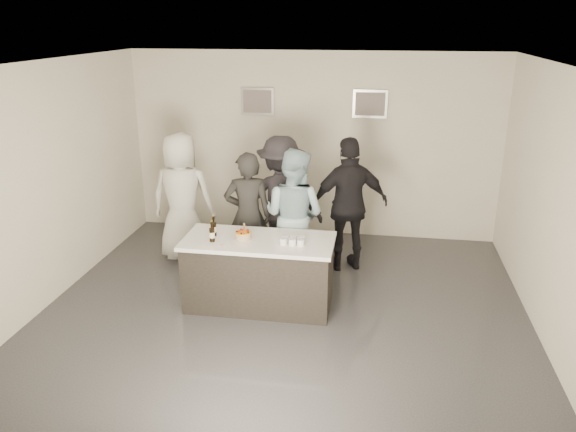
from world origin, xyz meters
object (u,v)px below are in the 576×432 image
object	(u,v)px
cake	(243,236)
person_main_black	(248,216)
bar_counter	(259,273)
person_guest_left	(182,197)
person_guest_right	(349,205)
beer_bottle_b	(212,231)
person_guest_back	(281,200)
person_main_blue	(294,215)
beer_bottle_a	(214,226)

from	to	relation	value
cake	person_main_black	distance (m)	0.85
bar_counter	person_guest_left	bearing A→B (deg)	137.61
cake	person_guest_right	bearing A→B (deg)	47.52
beer_bottle_b	bar_counter	bearing A→B (deg)	16.14
person_main_black	beer_bottle_b	bearing A→B (deg)	64.93
person_guest_right	bar_counter	bearing A→B (deg)	31.23
person_guest_back	person_main_blue	bearing A→B (deg)	111.97
beer_bottle_a	person_guest_left	world-z (taller)	person_guest_left
bar_counter	person_guest_back	distance (m)	1.55
beer_bottle_a	beer_bottle_b	size ratio (longest dim) A/B	1.00
person_main_blue	person_guest_left	size ratio (longest dim) A/B	0.97
beer_bottle_a	person_main_blue	distance (m)	1.21
cake	beer_bottle_a	xyz separation A→B (m)	(-0.38, 0.04, 0.09)
person_main_blue	person_guest_back	distance (m)	0.68
bar_counter	person_main_blue	distance (m)	1.03
person_guest_back	person_main_black	bearing A→B (deg)	59.25
beer_bottle_b	person_guest_left	size ratio (longest dim) A/B	0.14
beer_bottle_a	person_guest_back	xyz separation A→B (m)	(0.60, 1.44, -0.08)
bar_counter	person_guest_right	world-z (taller)	person_guest_right
person_main_black	person_guest_left	world-z (taller)	person_guest_left
beer_bottle_a	person_guest_right	world-z (taller)	person_guest_right
beer_bottle_b	person_main_blue	world-z (taller)	person_main_blue
bar_counter	person_guest_right	xyz separation A→B (m)	(1.03, 1.33, 0.52)
person_guest_left	beer_bottle_a	bearing A→B (deg)	122.86
person_guest_left	person_guest_right	world-z (taller)	person_guest_right
cake	person_main_blue	bearing A→B (deg)	60.00
person_main_black	person_guest_left	size ratio (longest dim) A/B	0.93
beer_bottle_b	person_guest_left	xyz separation A→B (m)	(-0.90, 1.47, -0.07)
bar_counter	person_guest_back	xyz separation A→B (m)	(0.03, 1.47, 0.50)
beer_bottle_b	person_main_blue	distance (m)	1.32
beer_bottle_b	person_guest_left	distance (m)	1.72
person_main_black	person_guest_right	bearing A→B (deg)	-172.11
cake	beer_bottle_a	size ratio (longest dim) A/B	0.77
person_main_black	person_guest_right	distance (m)	1.45
beer_bottle_b	person_main_black	bearing A→B (deg)	77.38
beer_bottle_a	person_guest_back	bearing A→B (deg)	67.35
beer_bottle_b	person_guest_right	world-z (taller)	person_guest_right
bar_counter	beer_bottle_b	world-z (taller)	beer_bottle_b
bar_counter	beer_bottle_b	bearing A→B (deg)	-163.86
cake	beer_bottle_b	distance (m)	0.39
person_guest_back	person_guest_right	bearing A→B (deg)	169.35
bar_counter	cake	bearing A→B (deg)	-177.21
person_guest_right	person_guest_back	distance (m)	1.02
person_main_black	person_main_blue	distance (m)	0.63
person_guest_left	cake	bearing A→B (deg)	132.18
person_guest_left	person_guest_back	distance (m)	1.47
bar_counter	person_main_black	world-z (taller)	person_main_black
beer_bottle_a	person_main_blue	xyz separation A→B (m)	(0.88, 0.82, -0.10)
beer_bottle_a	person_main_black	xyz separation A→B (m)	(0.25, 0.79, -0.13)
cake	person_guest_left	size ratio (longest dim) A/B	0.10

